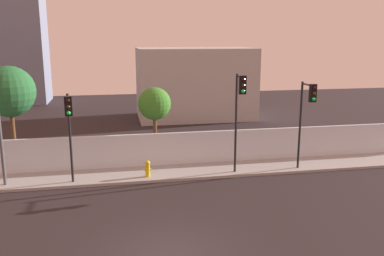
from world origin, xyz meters
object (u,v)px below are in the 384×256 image
at_px(traffic_light_left, 69,120).
at_px(traffic_light_center, 239,103).
at_px(traffic_light_right, 307,108).
at_px(roadside_tree_midleft, 154,104).
at_px(fire_hydrant, 148,168).
at_px(roadside_tree_leftmost, 9,92).

height_order(traffic_light_left, traffic_light_center, traffic_light_center).
bearing_deg(traffic_light_right, roadside_tree_midleft, 152.96).
relative_size(fire_hydrant, roadside_tree_leftmost, 0.15).
height_order(traffic_light_right, roadside_tree_leftmost, roadside_tree_leftmost).
bearing_deg(traffic_light_right, traffic_light_center, 178.70).
bearing_deg(fire_hydrant, traffic_light_right, -4.90).
height_order(fire_hydrant, roadside_tree_leftmost, roadside_tree_leftmost).
height_order(traffic_light_right, fire_hydrant, traffic_light_right).
distance_m(fire_hydrant, roadside_tree_midleft, 4.23).
xyz_separation_m(traffic_light_center, traffic_light_right, (3.61, -0.08, -0.31)).
bearing_deg(traffic_light_right, roadside_tree_leftmost, 165.90).
bearing_deg(traffic_light_center, traffic_light_left, 179.93).
bearing_deg(roadside_tree_midleft, traffic_light_center, -43.95).
bearing_deg(traffic_light_left, roadside_tree_leftmost, 132.14).
relative_size(traffic_light_center, fire_hydrant, 6.06).
xyz_separation_m(traffic_light_right, fire_hydrant, (-8.20, 0.70, -2.98)).
relative_size(traffic_light_center, traffic_light_right, 1.10).
bearing_deg(roadside_tree_midleft, traffic_light_left, -139.44).
distance_m(traffic_light_right, fire_hydrant, 8.75).
bearing_deg(traffic_light_left, traffic_light_right, -0.44).
xyz_separation_m(traffic_light_center, fire_hydrant, (-4.59, 0.62, -3.29)).
distance_m(traffic_light_left, roadside_tree_midleft, 5.73).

